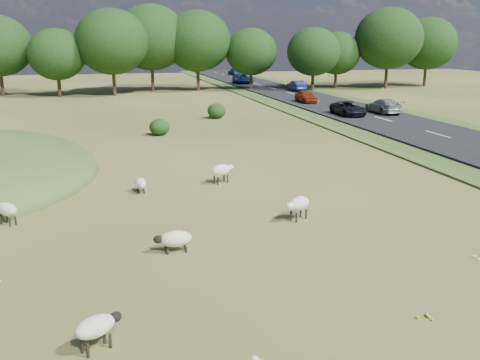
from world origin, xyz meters
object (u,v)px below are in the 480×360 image
object	(u,v)px
car_1	(297,86)
car_3	(383,106)
sheep_6	(222,170)
sheep_1	(141,184)
sheep_4	(97,326)
sheep_0	(6,209)
car_6	(235,71)
sheep_3	(175,239)
car_2	(243,79)
car_7	(348,108)
sheep_5	(298,204)
car_0	(306,96)

from	to	relation	value
car_1	car_3	world-z (taller)	car_1
sheep_6	sheep_1	bearing A→B (deg)	162.62
sheep_1	sheep_4	xyz separation A→B (m)	(-1.92, -13.06, 0.17)
sheep_4	sheep_1	bearing A→B (deg)	50.69
sheep_0	sheep_1	distance (m)	6.24
sheep_6	car_6	distance (m)	81.60
sheep_3	car_2	distance (m)	69.25
car_6	car_7	bearing A→B (deg)	86.34
sheep_3	sheep_6	bearing A→B (deg)	-114.18
sheep_5	sheep_6	bearing A→B (deg)	-107.32
sheep_5	sheep_6	world-z (taller)	sheep_6
sheep_0	sheep_4	size ratio (longest dim) A/B	0.96
car_7	car_0	bearing A→B (deg)	90.00
sheep_6	car_0	bearing A→B (deg)	34.71
car_3	car_6	xyz separation A→B (m)	(0.00, 58.91, -0.01)
sheep_6	car_2	world-z (taller)	car_2
sheep_0	car_7	bearing A→B (deg)	-88.47
sheep_3	car_6	bearing A→B (deg)	-106.77
sheep_5	car_1	distance (m)	53.23
car_7	sheep_6	bearing A→B (deg)	-129.35
sheep_6	car_2	xyz separation A→B (m)	(16.21, 58.06, 0.30)
car_2	car_1	bearing A→B (deg)	-75.13
sheep_6	car_0	world-z (taller)	car_0
sheep_4	car_0	size ratio (longest dim) A/B	0.32
sheep_0	sheep_1	size ratio (longest dim) A/B	0.99
car_2	car_6	xyz separation A→B (m)	(3.80, 21.05, -0.06)
sheep_3	sheep_6	xyz separation A→B (m)	(3.44, 8.34, 0.20)
sheep_4	car_1	world-z (taller)	car_1
sheep_1	car_1	bearing A→B (deg)	150.87
car_0	car_1	size ratio (longest dim) A/B	0.93
sheep_5	car_0	xyz separation A→B (m)	(14.48, 36.69, 0.23)
car_6	sheep_4	bearing A→B (deg)	74.39
car_6	car_0	bearing A→B (deg)	85.54
sheep_5	car_2	bearing A→B (deg)	-135.43
sheep_3	car_3	size ratio (longest dim) A/B	0.28
sheep_1	sheep_5	distance (m)	7.98
sheep_3	car_6	distance (m)	90.54
sheep_0	car_7	world-z (taller)	car_7
car_3	car_0	bearing A→B (deg)	-69.64
sheep_0	car_6	xyz separation A→B (m)	(29.34, 83.06, 0.30)
sheep_1	sheep_3	xyz separation A→B (m)	(0.58, -7.64, 0.04)
car_2	car_6	bearing A→B (deg)	79.77
sheep_1	sheep_5	size ratio (longest dim) A/B	0.88
sheep_4	car_0	world-z (taller)	car_0
sheep_0	sheep_6	xyz separation A→B (m)	(9.34, 3.95, 0.06)
sheep_4	car_3	distance (m)	42.74
car_1	sheep_6	bearing A→B (deg)	65.43
sheep_0	sheep_5	xyz separation A→B (m)	(11.06, -2.30, 0.05)
sheep_5	car_1	xyz separation A→B (m)	(18.28, 49.99, 0.26)
car_0	sheep_3	bearing A→B (deg)	-116.86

